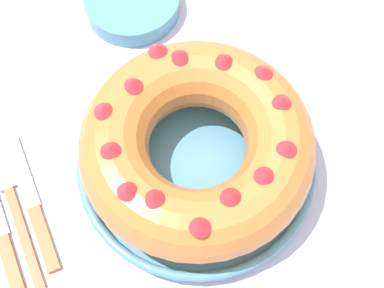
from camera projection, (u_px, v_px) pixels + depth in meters
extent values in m
plane|color=#4C4742|center=(194.00, 274.00, 1.40)|extent=(8.00, 8.00, 0.00)
cube|color=silver|center=(196.00, 171.00, 0.73)|extent=(1.32, 1.26, 0.03)
cylinder|color=#518EB2|center=(192.00, 164.00, 0.71)|extent=(0.30, 0.30, 0.01)
torus|color=#518EB2|center=(192.00, 159.00, 0.69)|extent=(0.31, 0.31, 0.01)
torus|color=#C67538|center=(192.00, 144.00, 0.65)|extent=(0.29, 0.29, 0.09)
cone|color=red|center=(154.00, 50.00, 0.65)|extent=(0.03, 0.03, 0.01)
cone|color=red|center=(133.00, 83.00, 0.63)|extent=(0.03, 0.03, 0.01)
cone|color=red|center=(103.00, 109.00, 0.62)|extent=(0.02, 0.02, 0.01)
cone|color=red|center=(110.00, 149.00, 0.59)|extent=(0.03, 0.03, 0.01)
cone|color=red|center=(127.00, 189.00, 0.58)|extent=(0.03, 0.03, 0.01)
cone|color=red|center=(154.00, 198.00, 0.57)|extent=(0.03, 0.03, 0.01)
cone|color=red|center=(200.00, 225.00, 0.56)|extent=(0.02, 0.02, 0.01)
cone|color=red|center=(232.00, 196.00, 0.57)|extent=(0.03, 0.03, 0.01)
cone|color=red|center=(265.00, 174.00, 0.58)|extent=(0.03, 0.03, 0.01)
cone|color=red|center=(287.00, 147.00, 0.60)|extent=(0.03, 0.03, 0.01)
cone|color=red|center=(282.00, 100.00, 0.62)|extent=(0.03, 0.03, 0.01)
cone|color=red|center=(264.00, 71.00, 0.64)|extent=(0.03, 0.03, 0.01)
cone|color=red|center=(224.00, 59.00, 0.64)|extent=(0.03, 0.03, 0.01)
cone|color=red|center=(180.00, 55.00, 0.65)|extent=(0.03, 0.03, 0.01)
cube|color=#936038|center=(26.00, 241.00, 0.67)|extent=(0.01, 0.15, 0.01)
cube|color=silver|center=(3.00, 170.00, 0.71)|extent=(0.02, 0.06, 0.01)
cube|color=#936038|center=(14.00, 276.00, 0.65)|extent=(0.02, 0.11, 0.01)
cube|color=#936038|center=(44.00, 238.00, 0.67)|extent=(0.02, 0.09, 0.01)
cube|color=silver|center=(22.00, 172.00, 0.71)|extent=(0.02, 0.11, 0.00)
cylinder|color=#518EB2|center=(132.00, 3.00, 0.81)|extent=(0.14, 0.14, 0.03)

